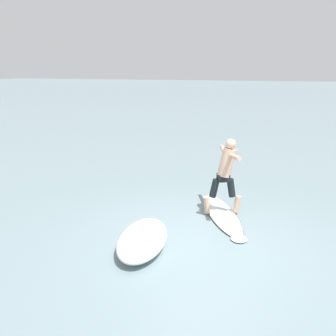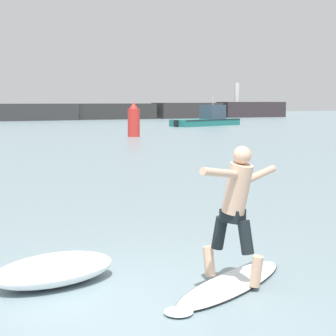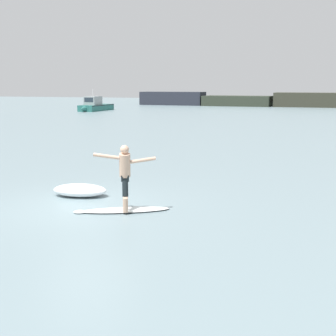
% 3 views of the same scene
% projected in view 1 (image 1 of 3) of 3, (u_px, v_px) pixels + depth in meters
% --- Properties ---
extents(ground_plane, '(200.00, 200.00, 0.00)m').
position_uv_depth(ground_plane, '(205.00, 240.00, 6.24)').
color(ground_plane, gray).
extents(surfboard, '(2.40, 1.59, 0.19)m').
position_uv_depth(surfboard, '(222.00, 214.00, 7.28)').
color(surfboard, white).
rests_on(surfboard, ground).
extents(surfer, '(1.46, 0.87, 1.67)m').
position_uv_depth(surfer, '(226.00, 170.00, 7.04)').
color(surfer, tan).
rests_on(surfer, surfboard).
extents(wave_foam_at_tail, '(1.71, 1.11, 0.36)m').
position_uv_depth(wave_foam_at_tail, '(143.00, 239.00, 5.90)').
color(wave_foam_at_tail, white).
rests_on(wave_foam_at_tail, ground).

